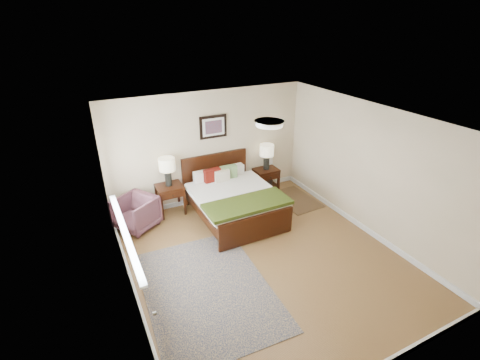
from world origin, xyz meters
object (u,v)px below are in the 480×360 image
at_px(lamp_left, 167,167).
at_px(armchair, 136,213).
at_px(bed, 233,196).
at_px(lamp_right, 267,152).
at_px(nightstand_left, 170,191).
at_px(rug_persian, 207,289).
at_px(nightstand_right, 266,177).

height_order(lamp_left, armchair, lamp_left).
bearing_deg(bed, lamp_left, 145.94).
xyz_separation_m(bed, lamp_right, (1.24, 0.76, 0.48)).
height_order(nightstand_left, rug_persian, nightstand_left).
distance_m(bed, nightstand_left, 1.35).
bearing_deg(lamp_right, nightstand_right, -90.00).
bearing_deg(rug_persian, nightstand_right, 47.45).
relative_size(bed, armchair, 2.74).
bearing_deg(nightstand_left, lamp_right, 0.53).
distance_m(bed, nightstand_right, 1.46).
xyz_separation_m(nightstand_right, lamp_left, (-2.37, 0.01, 0.74)).
height_order(armchair, rug_persian, armchair).
distance_m(lamp_right, rug_persian, 3.74).
bearing_deg(nightstand_left, rug_persian, -94.10).
distance_m(nightstand_right, rug_persian, 3.62).
relative_size(nightstand_left, rug_persian, 0.25).
xyz_separation_m(nightstand_left, rug_persian, (-0.18, -2.53, -0.52)).
bearing_deg(nightstand_left, armchair, -162.39).
height_order(bed, rug_persian, bed).
height_order(bed, nightstand_left, bed).
distance_m(nightstand_left, rug_persian, 2.59).
distance_m(nightstand_right, lamp_right, 0.64).
xyz_separation_m(bed, armchair, (-1.91, 0.49, -0.17)).
bearing_deg(lamp_right, armchair, -175.11).
distance_m(lamp_left, armchair, 1.11).
relative_size(lamp_left, armchair, 0.83).
relative_size(armchair, rug_persian, 0.28).
distance_m(bed, lamp_right, 1.54).
relative_size(nightstand_left, armchair, 0.89).
distance_m(nightstand_left, lamp_right, 2.42).
height_order(lamp_right, armchair, lamp_right).
bearing_deg(rug_persian, bed, 56.37).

